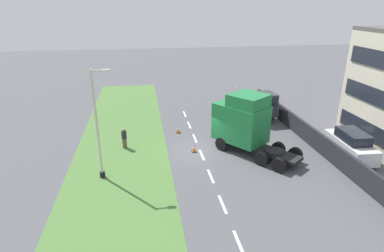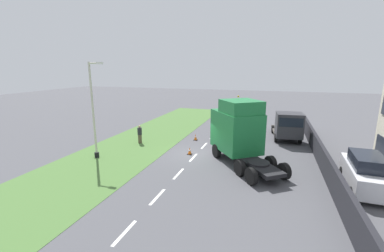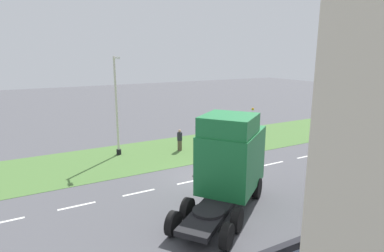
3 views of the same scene
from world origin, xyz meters
name	(u,v)px [view 3 (image 3 of 3)]	position (x,y,z in m)	size (l,w,h in m)	color
ground_plane	(201,179)	(0.00, 0.00, 0.00)	(120.00, 120.00, 0.00)	#515156
grass_verge	(161,152)	(-6.00, 0.00, 0.01)	(7.00, 44.00, 0.01)	#4C7538
lane_markings	(191,181)	(0.00, -0.70, 0.00)	(0.16, 21.00, 0.00)	white
boundary_wall	(331,245)	(9.00, 0.00, 0.74)	(0.25, 24.00, 1.48)	#232328
lorry_cab	(230,159)	(3.28, -0.32, 2.27)	(5.93, 6.75, 4.66)	black
flatbed_truck	(382,176)	(7.01, 6.21, 1.46)	(2.77, 6.07, 2.76)	#333338
lamp_post	(117,111)	(-6.99, -2.91, 3.27)	(1.29, 0.34, 7.14)	black
pedestrian	(180,140)	(-5.77, 1.50, 0.81)	(0.39, 0.39, 1.66)	brown
traffic_cone_lead	(196,172)	(-0.50, -0.06, 0.28)	(0.36, 0.36, 0.58)	black
traffic_cone_trailing	(242,158)	(-1.25, 3.99, 0.28)	(0.36, 0.36, 0.58)	black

